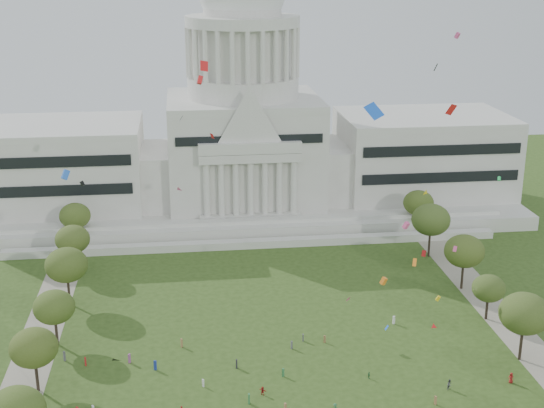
{
  "coord_description": "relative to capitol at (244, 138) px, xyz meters",
  "views": [
    {
      "loc": [
        -18.11,
        -103.76,
        73.0
      ],
      "look_at": [
        0.0,
        45.0,
        24.0
      ],
      "focal_mm": 50.0,
      "sensor_mm": 36.0,
      "label": 1
    }
  ],
  "objects": [
    {
      "name": "row_tree_r_5",
      "position": [
        43.49,
        -43.4,
        -12.37
      ],
      "size": [
        9.82,
        9.82,
        13.96
      ],
      "color": "black",
      "rests_on": "ground"
    },
    {
      "name": "distant_crowd",
      "position": [
        -14.76,
        -98.58,
        -21.42
      ],
      "size": [
        66.72,
        40.94,
        1.94
      ],
      "color": "#994C8C",
      "rests_on": "ground"
    },
    {
      "name": "path_right",
      "position": [
        48.0,
        -83.59,
        -22.28
      ],
      "size": [
        8.0,
        160.0,
        0.04
      ],
      "primitive_type": "cube",
      "color": "gray",
      "rests_on": "ground"
    },
    {
      "name": "row_tree_l_4",
      "position": [
        -44.08,
        -61.17,
        -12.9
      ],
      "size": [
        9.29,
        9.29,
        13.21
      ],
      "color": "black",
      "rests_on": "ground"
    },
    {
      "name": "row_tree_r_2",
      "position": [
        44.17,
        -96.15,
        -12.64
      ],
      "size": [
        9.55,
        9.55,
        13.58
      ],
      "color": "black",
      "rests_on": "ground"
    },
    {
      "name": "path_left",
      "position": [
        -48.0,
        -83.59,
        -22.28
      ],
      "size": [
        8.0,
        160.0,
        0.04
      ],
      "primitive_type": "cube",
      "color": "gray",
      "rests_on": "ground"
    },
    {
      "name": "row_tree_r_3",
      "position": [
        44.4,
        -79.1,
        -15.21
      ],
      "size": [
        7.01,
        7.01,
        9.98
      ],
      "color": "black",
      "rests_on": "ground"
    },
    {
      "name": "person_10",
      "position": [
        14.01,
        -99.42,
        -21.62
      ],
      "size": [
        0.55,
        0.85,
        1.35
      ],
      "primitive_type": "imported",
      "rotation": [
        0.0,
        0.0,
        1.72
      ],
      "color": "#33723F",
      "rests_on": "ground"
    },
    {
      "name": "person_3",
      "position": [
        5.71,
        -109.34,
        -21.41
      ],
      "size": [
        1.04,
        1.29,
        1.77
      ],
      "primitive_type": "imported",
      "rotation": [
        0.0,
        0.0,
        5.18
      ],
      "color": "#33723F",
      "rests_on": "ground"
    },
    {
      "name": "row_tree_r_6",
      "position": [
        45.96,
        -25.46,
        -13.79
      ],
      "size": [
        8.42,
        8.42,
        11.97
      ],
      "color": "black",
      "rests_on": "ground"
    },
    {
      "name": "capitol",
      "position": [
        0.0,
        0.0,
        0.0
      ],
      "size": [
        160.0,
        64.5,
        91.3
      ],
      "color": "beige",
      "rests_on": "ground"
    },
    {
      "name": "person_2",
      "position": [
        27.31,
        -104.71,
        -21.3
      ],
      "size": [
        1.13,
        1.07,
        1.99
      ],
      "primitive_type": "imported",
      "rotation": [
        0.0,
        0.0,
        0.67
      ],
      "color": "#4C4C51",
      "rests_on": "ground"
    },
    {
      "name": "row_tree_r_4",
      "position": [
        44.76,
        -63.55,
        -13.01
      ],
      "size": [
        9.19,
        9.19,
        13.06
      ],
      "color": "black",
      "rests_on": "ground"
    },
    {
      "name": "person_5",
      "position": [
        -5.78,
        -102.4,
        -21.51
      ],
      "size": [
        1.52,
        1.33,
        1.57
      ],
      "primitive_type": "imported",
      "rotation": [
        0.0,
        0.0,
        2.5
      ],
      "color": "#B21E1E",
      "rests_on": "ground"
    },
    {
      "name": "row_tree_l_5",
      "position": [
        -45.22,
        -42.58,
        -13.88
      ],
      "size": [
        8.33,
        8.33,
        11.85
      ],
      "color": "black",
      "rests_on": "ground"
    },
    {
      "name": "kite_swarm",
      "position": [
        -2.67,
        -106.81,
        5.31
      ],
      "size": [
        89.78,
        95.55,
        59.11
      ],
      "color": "green",
      "rests_on": "ground"
    },
    {
      "name": "row_tree_l_3",
      "position": [
        -44.09,
        -79.67,
        -14.09
      ],
      "size": [
        8.12,
        8.12,
        11.55
      ],
      "color": "black",
      "rests_on": "ground"
    },
    {
      "name": "person_0",
      "position": [
        39.03,
        -103.93,
        -21.28
      ],
      "size": [
        1.14,
        1.17,
        2.03
      ],
      "primitive_type": "imported",
      "rotation": [
        0.0,
        0.0,
        5.43
      ],
      "color": "#B21E1E",
      "rests_on": "ground"
    },
    {
      "name": "row_tree_l_6",
      "position": [
        -46.87,
        -24.45,
        -14.02
      ],
      "size": [
        8.19,
        8.19,
        11.64
      ],
      "color": "black",
      "rests_on": "ground"
    },
    {
      "name": "row_tree_l_2",
      "position": [
        -45.04,
        -96.29,
        -13.79
      ],
      "size": [
        8.42,
        8.42,
        11.97
      ],
      "color": "black",
      "rests_on": "ground"
    }
  ]
}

